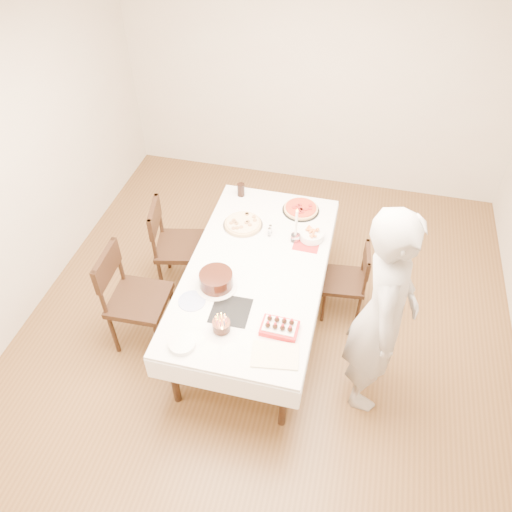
% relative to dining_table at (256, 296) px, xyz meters
% --- Properties ---
extents(floor, '(5.00, 5.00, 0.00)m').
position_rel_dining_table_xyz_m(floor, '(0.11, -0.04, -0.38)').
color(floor, brown).
rests_on(floor, ground).
extents(wall_back, '(4.50, 0.04, 2.70)m').
position_rel_dining_table_xyz_m(wall_back, '(0.11, 2.46, 0.98)').
color(wall_back, beige).
rests_on(wall_back, floor).
extents(wall_left, '(0.04, 5.00, 2.70)m').
position_rel_dining_table_xyz_m(wall_left, '(-2.14, -0.04, 0.98)').
color(wall_left, beige).
rests_on(wall_left, floor).
extents(ceiling, '(5.00, 5.00, 0.00)m').
position_rel_dining_table_xyz_m(ceiling, '(0.11, -0.04, 2.33)').
color(ceiling, white).
rests_on(ceiling, wall_back).
extents(dining_table, '(1.88, 2.41, 0.75)m').
position_rel_dining_table_xyz_m(dining_table, '(0.00, 0.00, 0.00)').
color(dining_table, white).
rests_on(dining_table, floor).
extents(chair_right_savory, '(0.45, 0.45, 0.80)m').
position_rel_dining_table_xyz_m(chair_right_savory, '(0.74, 0.35, 0.02)').
color(chair_right_savory, black).
rests_on(chair_right_savory, floor).
extents(chair_left_savory, '(0.59, 0.59, 0.97)m').
position_rel_dining_table_xyz_m(chair_left_savory, '(-0.83, 0.36, 0.11)').
color(chair_left_savory, black).
rests_on(chair_left_savory, floor).
extents(chair_left_dessert, '(0.54, 0.54, 1.02)m').
position_rel_dining_table_xyz_m(chair_left_dessert, '(-0.94, -0.39, 0.13)').
color(chair_left_dessert, black).
rests_on(chair_left_dessert, floor).
extents(person, '(0.48, 0.71, 1.90)m').
position_rel_dining_table_xyz_m(person, '(1.05, -0.44, 0.57)').
color(person, '#A29C99').
rests_on(person, floor).
extents(pizza_white, '(0.49, 0.49, 0.04)m').
position_rel_dining_table_xyz_m(pizza_white, '(-0.24, 0.49, 0.40)').
color(pizza_white, beige).
rests_on(pizza_white, dining_table).
extents(pizza_pepperoni, '(0.44, 0.44, 0.04)m').
position_rel_dining_table_xyz_m(pizza_pepperoni, '(0.24, 0.84, 0.40)').
color(pizza_pepperoni, red).
rests_on(pizza_pepperoni, dining_table).
extents(red_placemat, '(0.23, 0.23, 0.01)m').
position_rel_dining_table_xyz_m(red_placemat, '(0.37, 0.39, 0.38)').
color(red_placemat, '#B21E1E').
rests_on(red_placemat, dining_table).
extents(pasta_bowl, '(0.26, 0.26, 0.07)m').
position_rel_dining_table_xyz_m(pasta_bowl, '(0.40, 0.46, 0.42)').
color(pasta_bowl, white).
rests_on(pasta_bowl, dining_table).
extents(taper_candle, '(0.10, 0.10, 0.36)m').
position_rel_dining_table_xyz_m(taper_candle, '(0.26, 0.41, 0.56)').
color(taper_candle, white).
rests_on(taper_candle, dining_table).
extents(shaker_pair, '(0.09, 0.09, 0.09)m').
position_rel_dining_table_xyz_m(shaker_pair, '(0.02, 0.42, 0.42)').
color(shaker_pair, white).
rests_on(shaker_pair, dining_table).
extents(cola_glass, '(0.08, 0.08, 0.13)m').
position_rel_dining_table_xyz_m(cola_glass, '(-0.38, 0.94, 0.44)').
color(cola_glass, black).
rests_on(cola_glass, dining_table).
extents(layer_cake, '(0.42, 0.42, 0.14)m').
position_rel_dining_table_xyz_m(layer_cake, '(-0.26, -0.28, 0.44)').
color(layer_cake, black).
rests_on(layer_cake, dining_table).
extents(cake_board, '(0.31, 0.31, 0.01)m').
position_rel_dining_table_xyz_m(cake_board, '(-0.08, -0.51, 0.38)').
color(cake_board, black).
rests_on(cake_board, dining_table).
extents(birthday_cake, '(0.18, 0.18, 0.14)m').
position_rel_dining_table_xyz_m(birthday_cake, '(-0.10, -0.70, 0.46)').
color(birthday_cake, '#331A0E').
rests_on(birthday_cake, dining_table).
extents(strawberry_box, '(0.28, 0.19, 0.07)m').
position_rel_dining_table_xyz_m(strawberry_box, '(0.33, -0.60, 0.41)').
color(strawberry_box, red).
rests_on(strawberry_box, dining_table).
extents(box_lid, '(0.37, 0.27, 0.03)m').
position_rel_dining_table_xyz_m(box_lid, '(0.34, -0.84, 0.38)').
color(box_lid, beige).
rests_on(box_lid, dining_table).
extents(plate_stack, '(0.21, 0.21, 0.04)m').
position_rel_dining_table_xyz_m(plate_stack, '(-0.33, -0.91, 0.40)').
color(plate_stack, white).
rests_on(plate_stack, dining_table).
extents(china_plate, '(0.27, 0.27, 0.01)m').
position_rel_dining_table_xyz_m(china_plate, '(-0.40, -0.49, 0.38)').
color(china_plate, white).
rests_on(china_plate, dining_table).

